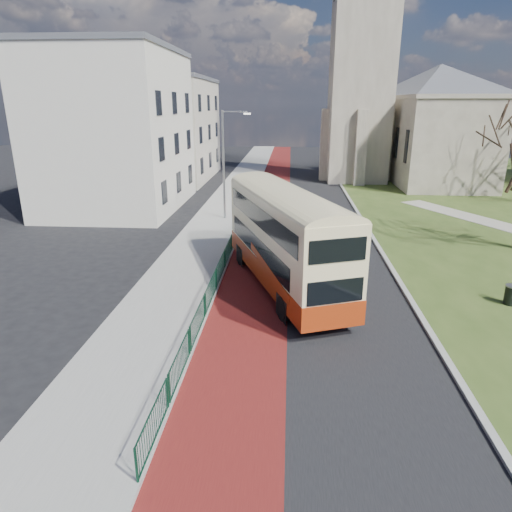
{
  "coord_description": "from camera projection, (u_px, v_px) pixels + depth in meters",
  "views": [
    {
      "loc": [
        0.45,
        -16.26,
        8.61
      ],
      "look_at": [
        -0.99,
        3.33,
        2.0
      ],
      "focal_mm": 32.0,
      "sensor_mm": 36.0,
      "label": 1
    }
  ],
  "objects": [
    {
      "name": "kerb_east",
      "position": [
        356.0,
        209.0,
        38.5
      ],
      "size": [
        0.25,
        80.0,
        0.13
      ],
      "primitive_type": "cube",
      "color": "#999993",
      "rests_on": "ground"
    },
    {
      "name": "ground",
      "position": [
        275.0,
        331.0,
        18.15
      ],
      "size": [
        160.0,
        160.0,
        0.0
      ],
      "primitive_type": "plane",
      "color": "black",
      "rests_on": "ground"
    },
    {
      "name": "street_block_far",
      "position": [
        167.0,
        129.0,
        53.21
      ],
      "size": [
        10.3,
        16.3,
        11.5
      ],
      "color": "beige",
      "rests_on": "ground"
    },
    {
      "name": "pedestrian_railing",
      "position": [
        216.0,
        279.0,
        21.96
      ],
      "size": [
        0.07,
        24.0,
        1.12
      ],
      "color": "#0D3D27",
      "rests_on": "ground"
    },
    {
      "name": "bus",
      "position": [
        285.0,
        235.0,
        21.58
      ],
      "size": [
        6.31,
        11.45,
        4.7
      ],
      "rotation": [
        0.0,
        0.0,
        0.35
      ],
      "color": "#9E2F0E",
      "rests_on": "ground"
    },
    {
      "name": "bus_lane",
      "position": [
        268.0,
        214.0,
        37.14
      ],
      "size": [
        3.4,
        120.0,
        0.01
      ],
      "primitive_type": "cube",
      "color": "#591414",
      "rests_on": "ground"
    },
    {
      "name": "pavement_west",
      "position": [
        222.0,
        213.0,
        37.38
      ],
      "size": [
        4.0,
        120.0,
        0.12
      ],
      "primitive_type": "cube",
      "color": "gray",
      "rests_on": "ground"
    },
    {
      "name": "street_block_near",
      "position": [
        116.0,
        130.0,
        37.84
      ],
      "size": [
        10.3,
        14.3,
        13.0
      ],
      "color": "silver",
      "rests_on": "ground"
    },
    {
      "name": "gothic_church",
      "position": [
        405.0,
        59.0,
        49.01
      ],
      "size": [
        16.38,
        18.0,
        40.0
      ],
      "color": "gray",
      "rests_on": "ground"
    },
    {
      "name": "litter_bin",
      "position": [
        511.0,
        295.0,
        20.31
      ],
      "size": [
        0.74,
        0.74,
        0.9
      ],
      "rotation": [
        0.0,
        0.0,
        -0.4
      ],
      "color": "black",
      "rests_on": "grass_green"
    },
    {
      "name": "streetlamp",
      "position": [
        226.0,
        160.0,
        34.0
      ],
      "size": [
        2.13,
        0.18,
        8.0
      ],
      "color": "gray",
      "rests_on": "pavement_west"
    },
    {
      "name": "kerb_west",
      "position": [
        246.0,
        213.0,
        37.24
      ],
      "size": [
        0.25,
        120.0,
        0.13
      ],
      "primitive_type": "cube",
      "color": "#999993",
      "rests_on": "ground"
    },
    {
      "name": "road_carriageway",
      "position": [
        302.0,
        215.0,
        36.95
      ],
      "size": [
        9.0,
        120.0,
        0.01
      ],
      "primitive_type": "cube",
      "color": "black",
      "rests_on": "ground"
    }
  ]
}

